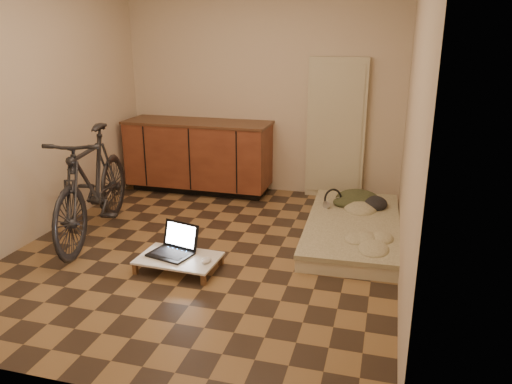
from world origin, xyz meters
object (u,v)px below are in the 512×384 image
(bicycle, at_px, (92,179))
(lap_desk, at_px, (179,259))
(laptop, at_px, (174,248))
(futon, at_px, (353,228))

(bicycle, distance_m, lap_desk, 1.30)
(bicycle, relative_size, laptop, 4.35)
(laptop, bearing_deg, bicycle, 172.65)
(bicycle, relative_size, futon, 0.97)
(bicycle, bearing_deg, laptop, -32.68)
(lap_desk, distance_m, laptop, 0.12)
(futon, height_order, lap_desk, futon)
(bicycle, xyz_separation_m, laptop, (1.03, -0.40, -0.44))
(futon, bearing_deg, laptop, -145.42)
(futon, xyz_separation_m, lap_desk, (-1.40, -1.16, 0.02))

